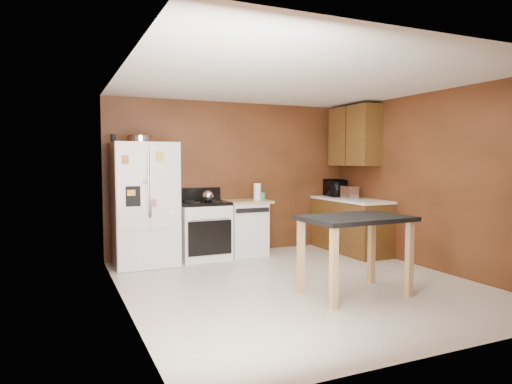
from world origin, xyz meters
TOP-DOWN VIEW (x-y plane):
  - floor at (0.00, 0.00)m, footprint 4.50×4.50m
  - ceiling at (0.00, 0.00)m, footprint 4.50×4.50m
  - wall_back at (0.00, 2.25)m, footprint 4.20×0.00m
  - wall_front at (0.00, -2.25)m, footprint 4.20×0.00m
  - wall_left at (-2.10, 0.00)m, footprint 0.00×4.50m
  - wall_right at (2.10, 0.00)m, footprint 0.00×4.50m
  - roasting_pan at (-1.61, 1.83)m, footprint 0.38×0.38m
  - pen_cup at (-1.98, 1.79)m, footprint 0.07×0.07m
  - kettle at (-0.58, 1.87)m, footprint 0.18×0.18m
  - paper_towel at (0.26, 1.86)m, footprint 0.12×0.12m
  - green_canister at (0.41, 2.00)m, footprint 0.13×0.13m
  - toaster at (1.75, 1.41)m, footprint 0.20×0.30m
  - microwave at (1.83, 1.97)m, footprint 0.42×0.55m
  - refrigerator at (-1.55, 1.86)m, footprint 0.90×0.80m
  - gas_range at (-0.64, 1.92)m, footprint 0.76×0.68m
  - dishwasher at (0.08, 1.95)m, footprint 0.78×0.63m
  - right_cabinets at (1.84, 1.48)m, footprint 0.63×1.58m
  - island at (0.36, -0.64)m, footprint 1.24×0.85m

SIDE VIEW (x-z plane):
  - floor at x=0.00m, z-range 0.00..0.00m
  - dishwasher at x=0.08m, z-range 0.01..0.90m
  - gas_range at x=-0.64m, z-range -0.09..1.01m
  - island at x=0.36m, z-range 0.31..1.22m
  - refrigerator at x=-1.55m, z-range 0.00..1.80m
  - right_cabinets at x=1.84m, z-range -0.32..2.13m
  - green_canister at x=0.41m, z-range 0.89..1.00m
  - kettle at x=-0.58m, z-range 0.90..1.08m
  - toaster at x=1.75m, z-range 0.90..1.11m
  - paper_towel at x=0.26m, z-range 0.89..1.17m
  - microwave at x=1.83m, z-range 0.90..1.17m
  - wall_back at x=0.00m, z-range -0.85..3.35m
  - wall_front at x=0.00m, z-range -0.85..3.35m
  - wall_left at x=-2.10m, z-range -1.00..3.50m
  - wall_right at x=2.10m, z-range -1.00..3.50m
  - roasting_pan at x=-1.61m, z-range 1.80..1.89m
  - pen_cup at x=-1.98m, z-range 1.80..1.91m
  - ceiling at x=0.00m, z-range 2.50..2.50m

